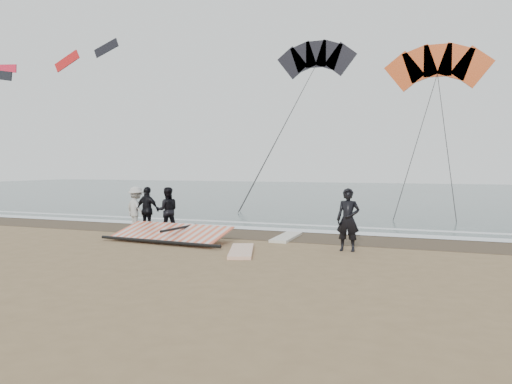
% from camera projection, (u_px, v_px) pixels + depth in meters
% --- Properties ---
extents(ground, '(120.00, 120.00, 0.00)m').
position_uv_depth(ground, '(233.00, 258.00, 13.26)').
color(ground, '#8C704C').
rests_on(ground, ground).
extents(sea, '(120.00, 54.00, 0.02)m').
position_uv_depth(sea, '(385.00, 194.00, 43.95)').
color(sea, '#233838').
rests_on(sea, ground).
extents(wet_sand, '(120.00, 2.80, 0.01)m').
position_uv_depth(wet_sand, '(285.00, 236.00, 17.44)').
color(wet_sand, '#4C3D2B').
rests_on(wet_sand, ground).
extents(foam_near, '(120.00, 0.90, 0.01)m').
position_uv_depth(foam_near, '(297.00, 230.00, 18.74)').
color(foam_near, white).
rests_on(foam_near, sea).
extents(foam_far, '(120.00, 0.45, 0.01)m').
position_uv_depth(foam_far, '(309.00, 225.00, 20.32)').
color(foam_far, white).
rests_on(foam_far, sea).
extents(man_main, '(0.67, 0.44, 1.81)m').
position_uv_depth(man_main, '(348.00, 220.00, 14.28)').
color(man_main, black).
rests_on(man_main, ground).
extents(board_white, '(1.36, 2.32, 0.09)m').
position_uv_depth(board_white, '(241.00, 251.00, 14.06)').
color(board_white, silver).
rests_on(board_white, ground).
extents(board_cream, '(0.69, 2.21, 0.09)m').
position_uv_depth(board_cream, '(286.00, 237.00, 16.78)').
color(board_cream, beige).
rests_on(board_cream, ground).
extents(trio_cluster, '(2.54, 1.11, 1.70)m').
position_uv_depth(trio_cluster, '(149.00, 210.00, 18.26)').
color(trio_cluster, black).
rests_on(trio_cluster, ground).
extents(sail_rig, '(4.48, 2.04, 0.50)m').
position_uv_depth(sail_rig, '(172.00, 235.00, 16.28)').
color(sail_rig, black).
rests_on(sail_rig, ground).
extents(kite_red, '(7.18, 5.54, 13.64)m').
position_uv_depth(kite_red, '(438.00, 69.00, 30.99)').
color(kite_red, '#DB4C19').
rests_on(kite_red, ground).
extents(kite_dark, '(6.81, 7.22, 17.44)m').
position_uv_depth(kite_dark, '(316.00, 61.00, 38.00)').
color(kite_dark, black).
rests_on(kite_dark, ground).
extents(distant_kites, '(15.13, 6.12, 4.91)m').
position_uv_depth(distant_kites, '(45.00, 63.00, 52.06)').
color(distant_kites, black).
rests_on(distant_kites, ground).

